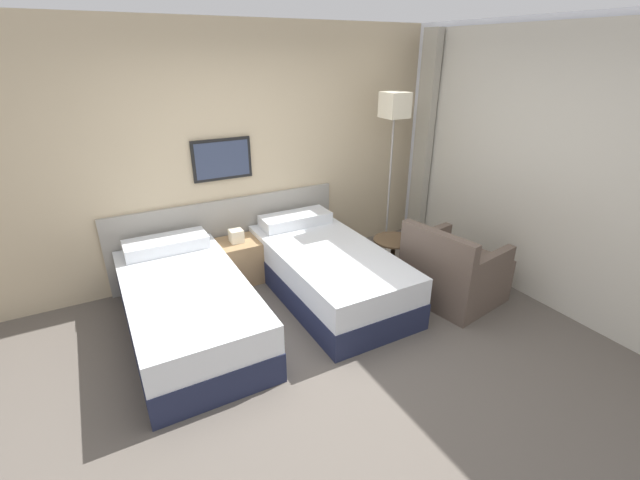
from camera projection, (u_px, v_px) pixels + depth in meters
ground_plane at (330, 357)px, 3.65m from camera, size 16.00×16.00×0.00m
wall_headboard at (240, 159)px, 4.71m from camera, size 10.00×0.10×2.70m
wall_window at (559, 173)px, 4.03m from camera, size 0.21×4.46×2.70m
bed_near_door at (188, 306)px, 3.87m from camera, size 1.01×2.01×0.66m
bed_near_window at (327, 270)px, 4.51m from camera, size 1.01×2.01×0.66m
nightstand at (238, 260)px, 4.78m from camera, size 0.45×0.44×0.61m
floor_lamp at (394, 117)px, 4.82m from camera, size 0.27×0.27×1.98m
side_table at (393, 252)px, 4.68m from camera, size 0.44×0.44×0.53m
armchair at (453, 274)px, 4.41m from camera, size 0.94×0.96×0.84m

